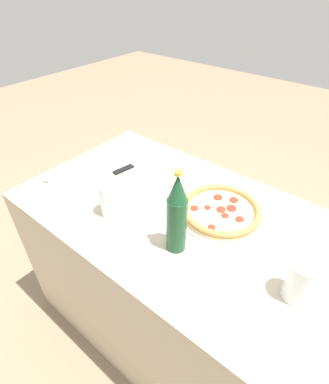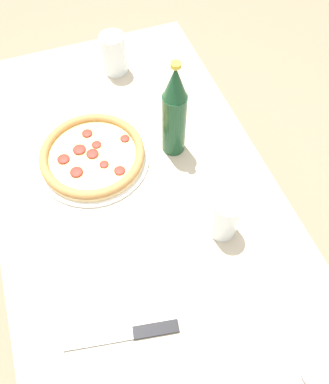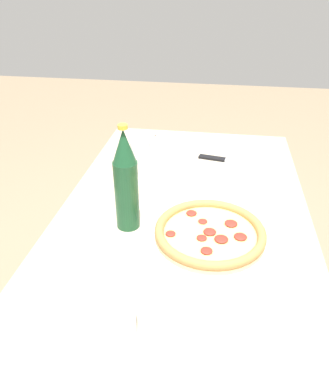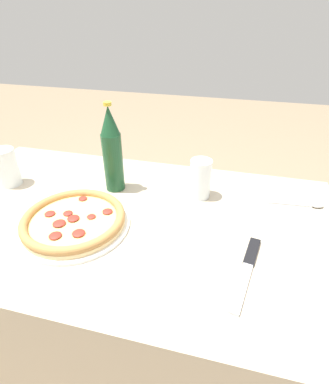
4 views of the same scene
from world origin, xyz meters
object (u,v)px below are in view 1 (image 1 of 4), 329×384
Objects in this scene: glass_orange_juice at (301,282)px; spoon at (53,183)px; knife at (135,165)px; pizza_margherita at (221,211)px; beer_bottle at (177,214)px; glass_iced_tea at (109,201)px.

spoon is (0.92, 0.11, -0.05)m from glass_orange_juice.
knife is at bearing -14.33° from glass_orange_juice.
pizza_margherita is 1.06× the size of beer_bottle.
glass_orange_juice is 0.62m from glass_iced_tea.
beer_bottle is 1.72× the size of spoon.
glass_iced_tea reaches higher than pizza_margherita.
knife is at bearing -61.49° from glass_iced_tea.
glass_orange_juice reaches higher than glass_iced_tea.
beer_bottle is 0.59m from spoon.
beer_bottle is at bearing 148.54° from knife.
pizza_margherita is at bearing -142.19° from glass_iced_tea.
glass_orange_juice is at bearing -172.47° from glass_iced_tea.
glass_iced_tea is at bearing 118.51° from knife.
knife is (0.45, -0.04, -0.02)m from pizza_margherita.
glass_orange_juice reaches higher than pizza_margherita.
spoon is at bearing 6.57° from glass_orange_juice.
pizza_margherita is 2.40× the size of glass_orange_juice.
beer_bottle is at bearing -175.68° from glass_iced_tea.
glass_iced_tea is at bearing 7.53° from glass_orange_juice.
glass_orange_juice is 0.52× the size of knife.
glass_orange_juice is 0.76× the size of spoon.
glass_orange_juice is at bearing -173.43° from spoon.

